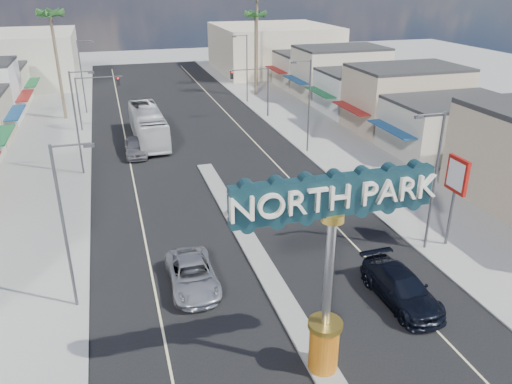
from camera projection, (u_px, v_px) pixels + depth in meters
ground at (202, 162)px, 46.83m from camera, size 160.00×160.00×0.00m
road at (202, 162)px, 46.83m from camera, size 20.00×120.00×0.01m
median_island at (249, 242)px, 32.74m from camera, size 1.30×30.00×0.16m
sidewalk_left at (43, 178)px, 43.13m from camera, size 8.00×120.00×0.12m
sidewalk_right at (338, 148)px, 50.48m from camera, size 8.00×120.00×0.12m
storefront_row_right at (368, 88)px, 63.36m from camera, size 12.00×42.00×6.00m
backdrop_far_left at (10, 59)px, 78.99m from camera, size 20.00×20.00×8.00m
backdrop_far_right at (273, 48)px, 90.54m from camera, size 20.00×20.00×8.00m
gateway_sign at (330, 255)px, 19.85m from camera, size 8.20×1.50×9.15m
traffic_signal_left at (94, 92)px, 55.00m from camera, size 5.09×0.45×6.00m
traffic_signal_right at (254, 83)px, 59.83m from camera, size 5.09×0.45×6.00m
streetlight_l_near at (66, 221)px, 24.50m from camera, size 2.03×0.22×9.00m
streetlight_l_mid at (78, 118)px, 42.07m from camera, size 2.03×0.22×9.00m
streetlight_l_far at (83, 73)px, 61.39m from camera, size 2.03×0.22×9.00m
streetlight_r_near at (433, 176)px, 29.98m from camera, size 2.03×0.22×9.00m
streetlight_r_mid at (308, 102)px, 47.55m from camera, size 2.03×0.22×9.00m
streetlight_r_far at (246, 65)px, 66.87m from camera, size 2.03×0.22×9.00m
palm_left_far at (51, 20)px, 56.40m from camera, size 2.60×2.60×13.10m
palm_right_mid at (256, 19)px, 68.85m from camera, size 2.60×2.60×12.10m
palm_right_far at (257, 3)px, 73.94m from camera, size 2.60×2.60×14.10m
suv_left at (192, 275)px, 27.87m from camera, size 2.61×5.58×1.54m
suv_right at (401, 288)px, 26.58m from camera, size 2.48×5.85×1.69m
car_parked_left at (135, 147)px, 48.33m from camera, size 2.15×5.14×1.74m
city_bus at (148, 125)px, 52.36m from camera, size 3.20×12.40×3.43m
bank_pylon_sign at (456, 180)px, 30.64m from camera, size 0.27×1.85×5.91m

